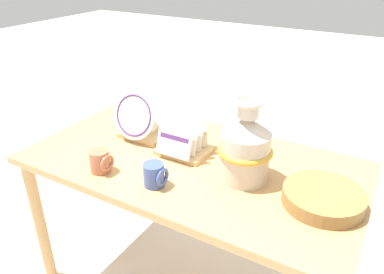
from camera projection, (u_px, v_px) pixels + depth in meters
display_table at (192, 177)px, 1.65m from camera, size 1.43×0.77×0.74m
ceramic_vase at (246, 147)px, 1.42m from camera, size 0.21×0.21×0.33m
dish_rack_round_plates at (142, 120)px, 1.77m from camera, size 0.23×0.22×0.24m
dish_rack_square_plates at (184, 141)px, 1.64m from camera, size 0.22×0.20×0.18m
wicker_charger_stack at (323, 198)px, 1.32m from camera, size 0.29×0.29×0.05m
mug_terracotta_glaze at (101, 161)px, 1.51m from camera, size 0.09×0.08×0.09m
mug_cobalt_glaze at (155, 175)px, 1.42m from camera, size 0.09×0.08×0.09m
fruit_bowl at (254, 146)px, 1.64m from camera, size 0.12×0.12×0.09m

